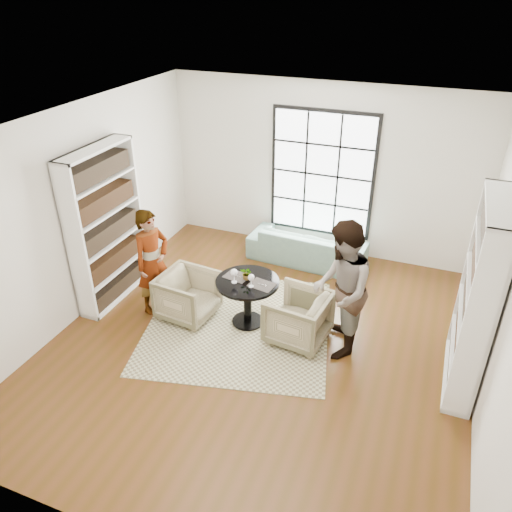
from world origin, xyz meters
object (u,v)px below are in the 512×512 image
at_px(armchair_left, 188,296).
at_px(flower_centerpiece, 247,274).
at_px(wine_glass_left, 234,273).
at_px(pedestal_table, 248,293).
at_px(armchair_right, 298,317).
at_px(wine_glass_right, 251,278).
at_px(person_left, 152,262).
at_px(sofa, 307,246).
at_px(person_right, 341,290).

relative_size(armchair_left, flower_centerpiece, 4.09).
bearing_deg(wine_glass_left, pedestal_table, 32.81).
distance_m(armchair_right, wine_glass_left, 1.07).
relative_size(armchair_right, wine_glass_right, 4.08).
distance_m(wine_glass_left, wine_glass_right, 0.26).
xyz_separation_m(person_left, wine_glass_left, (1.27, 0.06, 0.06)).
height_order(pedestal_table, person_left, person_left).
relative_size(pedestal_table, person_left, 0.55).
height_order(sofa, armchair_right, armchair_right).
distance_m(wine_glass_left, flower_centerpiece, 0.20).
bearing_deg(armchair_right, armchair_left, -80.70).
height_order(armchair_left, person_right, person_right).
height_order(person_left, person_right, person_right).
xyz_separation_m(armchair_right, wine_glass_right, (-0.68, -0.02, 0.50)).
distance_m(wine_glass_right, flower_centerpiece, 0.20).
xyz_separation_m(pedestal_table, person_right, (1.33, -0.09, 0.42)).
bearing_deg(pedestal_table, person_right, -3.86).
bearing_deg(wine_glass_left, person_right, 0.42).
xyz_separation_m(person_left, wine_glass_right, (1.53, 0.04, 0.05)).
bearing_deg(person_right, sofa, -168.16).
relative_size(person_left, person_right, 0.86).
xyz_separation_m(armchair_left, flower_centerpiece, (0.85, 0.19, 0.46)).
distance_m(armchair_left, armchair_right, 1.66).
xyz_separation_m(wine_glass_right, flower_centerpiece, (-0.13, 0.15, -0.05)).
relative_size(person_right, wine_glass_right, 9.64).
bearing_deg(person_left, sofa, -19.18).
relative_size(pedestal_table, armchair_left, 1.16).
height_order(sofa, flower_centerpiece, flower_centerpiece).
bearing_deg(flower_centerpiece, pedestal_table, -57.05).
distance_m(armchair_left, flower_centerpiece, 0.99).
bearing_deg(armchair_left, person_left, 95.65).
bearing_deg(armchair_right, sofa, -160.05).
bearing_deg(sofa, wine_glass_right, 88.33).
relative_size(armchair_left, armchair_right, 0.97).
height_order(pedestal_table, wine_glass_right, wine_glass_right).
xyz_separation_m(armchair_right, person_right, (0.55, 0.00, 0.58)).
relative_size(person_left, wine_glass_right, 8.31).
bearing_deg(wine_glass_right, person_right, 1.07).
relative_size(sofa, armchair_left, 2.62).
height_order(sofa, person_left, person_left).
bearing_deg(pedestal_table, wine_glass_right, -47.56).
xyz_separation_m(armchair_left, wine_glass_left, (0.72, 0.06, 0.52)).
relative_size(pedestal_table, flower_centerpiece, 4.75).
xyz_separation_m(armchair_right, person_left, (-2.21, -0.07, 0.45)).
distance_m(pedestal_table, wine_glass_left, 0.40).
xyz_separation_m(person_left, flower_centerpiece, (1.40, 0.19, 0.00)).
distance_m(sofa, person_right, 2.48).
relative_size(person_right, wine_glass_left, 8.75).
distance_m(armchair_left, person_left, 0.72).
distance_m(sofa, person_left, 2.85).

